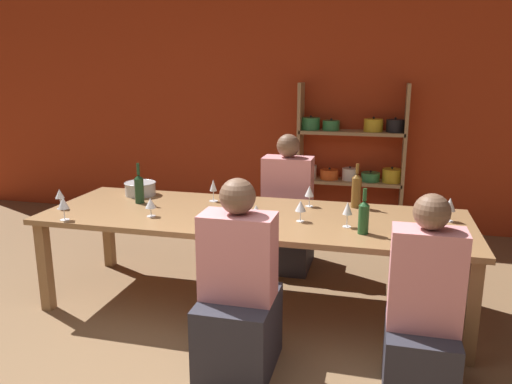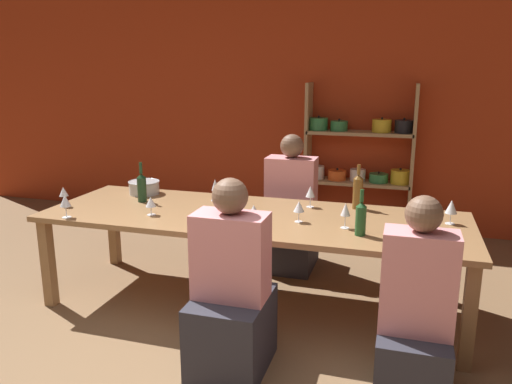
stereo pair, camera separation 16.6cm
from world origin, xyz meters
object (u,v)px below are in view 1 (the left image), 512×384
at_px(wine_glass_red_b, 309,192).
at_px(person_near_a, 422,324).
at_px(wine_glass_red_c, 151,204).
at_px(wine_glass_red_d, 60,194).
at_px(wine_glass_white_d, 63,204).
at_px(person_near_b, 238,303).
at_px(mixing_bowl, 140,188).
at_px(wine_bottle_green, 364,216).
at_px(wine_bottle_amber, 356,190).
at_px(wine_glass_red_e, 450,205).
at_px(wine_glass_white_b, 213,186).
at_px(shelf_unit, 353,170).
at_px(wine_bottle_dark, 139,188).
at_px(person_far_a, 287,220).
at_px(wine_glass_white_a, 256,211).
at_px(wine_glass_red_a, 301,207).
at_px(wine_glass_white_c, 348,209).
at_px(dining_table, 253,222).

xyz_separation_m(wine_glass_red_b, person_near_a, (0.80, -1.16, -0.43)).
bearing_deg(wine_glass_red_c, wine_glass_red_d, 178.52).
bearing_deg(wine_glass_white_d, person_near_b, -14.92).
xyz_separation_m(mixing_bowl, wine_bottle_green, (1.91, -0.60, 0.06)).
relative_size(wine_bottle_green, person_near_a, 0.26).
bearing_deg(wine_bottle_amber, wine_glass_red_e, -18.15).
height_order(wine_glass_red_c, wine_glass_white_b, wine_glass_white_b).
relative_size(wine_bottle_amber, person_near_a, 0.30).
height_order(shelf_unit, wine_glass_red_d, shelf_unit).
relative_size(wine_bottle_dark, wine_bottle_amber, 0.94).
bearing_deg(mixing_bowl, wine_bottle_amber, 1.55).
relative_size(wine_bottle_dark, wine_glass_white_b, 1.79).
relative_size(wine_glass_red_c, person_far_a, 0.11).
bearing_deg(wine_glass_red_c, mixing_bowl, 123.13).
height_order(wine_glass_white_a, wine_glass_red_e, wine_glass_red_e).
bearing_deg(wine_glass_red_e, wine_glass_red_b, 171.50).
height_order(wine_glass_red_c, person_far_a, person_far_a).
height_order(wine_glass_red_c, person_near_b, person_near_b).
distance_m(mixing_bowl, person_far_a, 1.35).
height_order(wine_glass_red_d, person_near_a, person_near_a).
bearing_deg(wine_glass_white_a, wine_glass_red_a, 29.64).
bearing_deg(wine_glass_red_a, person_near_a, -42.75).
bearing_deg(person_near_a, wine_glass_red_d, 166.95).
distance_m(wine_glass_white_a, wine_glass_white_d, 1.39).
relative_size(wine_glass_red_d, person_far_a, 0.13).
bearing_deg(wine_glass_white_c, mixing_bowl, 165.07).
distance_m(wine_bottle_dark, wine_glass_white_d, 0.65).
xyz_separation_m(dining_table, wine_bottle_green, (0.82, -0.25, 0.18)).
bearing_deg(wine_bottle_amber, wine_glass_white_d, -156.84).
bearing_deg(mixing_bowl, wine_glass_white_a, -26.64).
bearing_deg(wine_glass_red_e, shelf_unit, 112.50).
xyz_separation_m(mixing_bowl, wine_glass_red_a, (1.47, -0.43, 0.05)).
bearing_deg(wine_glass_white_a, mixing_bowl, 153.36).
height_order(wine_glass_red_b, wine_glass_red_c, wine_glass_red_b).
bearing_deg(wine_glass_white_b, wine_glass_red_d, -154.75).
bearing_deg(wine_glass_red_b, wine_glass_white_b, -177.69).
relative_size(wine_glass_white_d, person_near_b, 0.14).
distance_m(dining_table, wine_glass_white_b, 0.54).
bearing_deg(wine_glass_white_d, wine_glass_red_c, 22.71).
distance_m(dining_table, person_far_a, 0.89).
bearing_deg(shelf_unit, wine_bottle_green, -84.97).
xyz_separation_m(wine_bottle_amber, wine_glass_red_a, (-0.36, -0.48, -0.03)).
distance_m(mixing_bowl, wine_glass_red_b, 1.47).
xyz_separation_m(shelf_unit, person_near_b, (-0.48, -2.93, -0.27)).
bearing_deg(person_far_a, wine_bottle_amber, 144.11).
relative_size(mixing_bowl, wine_glass_red_c, 1.94).
bearing_deg(wine_bottle_green, person_near_a, -58.03).
xyz_separation_m(shelf_unit, wine_glass_white_b, (-1.03, -1.78, 0.16)).
bearing_deg(wine_glass_white_b, person_far_a, 46.93).
bearing_deg(wine_glass_red_c, person_near_b, -35.88).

